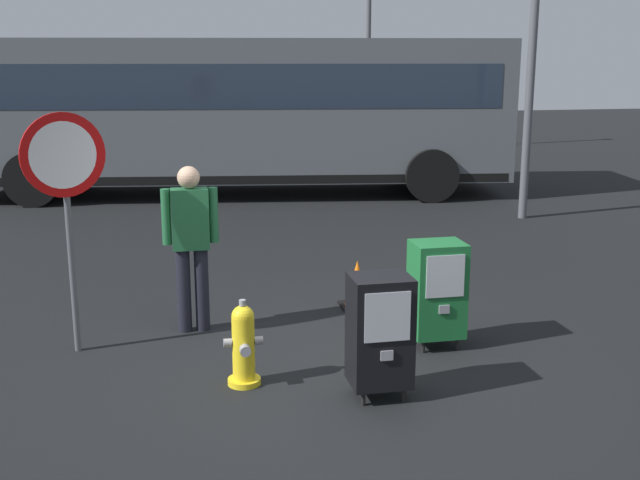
% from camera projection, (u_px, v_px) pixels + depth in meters
% --- Properties ---
extents(ground_plane, '(60.00, 60.00, 0.00)m').
position_uv_depth(ground_plane, '(315.00, 372.00, 6.87)').
color(ground_plane, black).
extents(fire_hydrant, '(0.33, 0.32, 0.75)m').
position_uv_depth(fire_hydrant, '(243.00, 345.00, 6.55)').
color(fire_hydrant, yellow).
rests_on(fire_hydrant, ground_plane).
extents(newspaper_box_primary, '(0.48, 0.42, 1.02)m').
position_uv_depth(newspaper_box_primary, '(437.00, 289.00, 7.36)').
color(newspaper_box_primary, black).
rests_on(newspaper_box_primary, ground_plane).
extents(newspaper_box_secondary, '(0.48, 0.42, 1.02)m').
position_uv_depth(newspaper_box_secondary, '(380.00, 330.00, 6.25)').
color(newspaper_box_secondary, black).
rests_on(newspaper_box_secondary, ground_plane).
extents(stop_sign, '(0.71, 0.31, 2.23)m').
position_uv_depth(stop_sign, '(65.00, 183.00, 7.00)').
color(stop_sign, '#4C4F54').
rests_on(stop_sign, ground_plane).
extents(pedestrian, '(0.55, 0.22, 1.67)m').
position_uv_depth(pedestrian, '(191.00, 239.00, 7.70)').
color(pedestrian, black).
rests_on(pedestrian, ground_plane).
extents(traffic_cone, '(0.36, 0.36, 0.53)m').
position_uv_depth(traffic_cone, '(357.00, 284.00, 8.59)').
color(traffic_cone, black).
rests_on(traffic_cone, ground_plane).
extents(bus_near, '(10.75, 3.98, 3.00)m').
position_uv_depth(bus_near, '(236.00, 107.00, 15.38)').
color(bus_near, '#4C5156').
rests_on(bus_near, ground_plane).
extents(street_light_near_right, '(0.32, 0.32, 7.17)m').
position_uv_depth(street_light_near_right, '(369.00, 0.00, 21.34)').
color(street_light_near_right, '#4C4F54').
rests_on(street_light_near_right, ground_plane).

